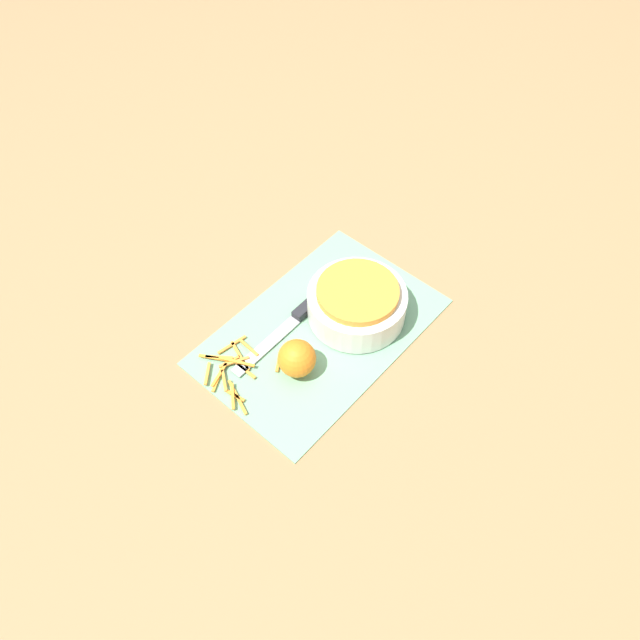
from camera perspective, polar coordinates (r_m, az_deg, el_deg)
name	(u,v)px	position (r m, az deg, el deg)	size (l,w,h in m)	color
ground_plane	(320,332)	(1.15, 0.00, -1.09)	(4.00, 4.00, 0.00)	#9E754C
cutting_board	(320,331)	(1.14, 0.00, -1.00)	(0.44, 0.29, 0.01)	#75AD84
bowl_speckled	(357,302)	(1.14, 3.40, 1.64)	(0.18, 0.18, 0.07)	silver
knife	(299,314)	(1.16, -1.89, 0.53)	(0.25, 0.02, 0.02)	#232328
orange_left	(297,358)	(1.07, -2.13, -3.52)	(0.07, 0.07, 0.07)	orange
peel_pile	(232,369)	(1.10, -8.04, -4.44)	(0.13, 0.15, 0.01)	orange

